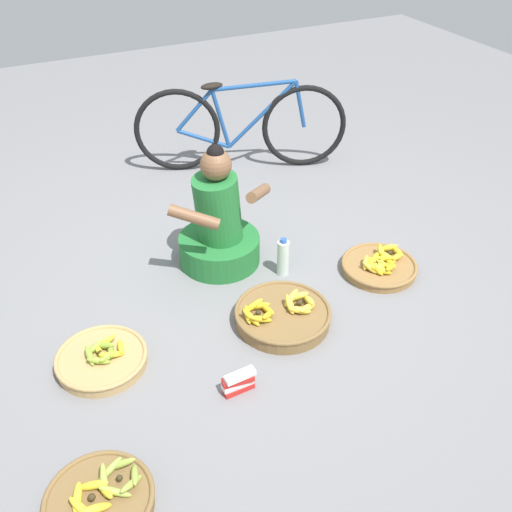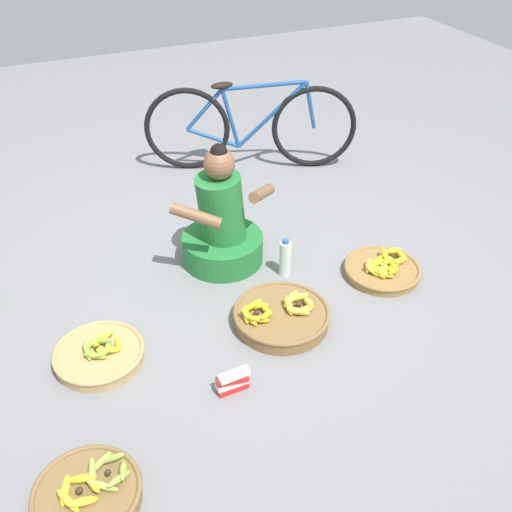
% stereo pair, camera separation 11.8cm
% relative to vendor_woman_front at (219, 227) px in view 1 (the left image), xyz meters
% --- Properties ---
extents(ground_plane, '(10.00, 10.00, 0.00)m').
position_rel_vendor_woman_front_xyz_m(ground_plane, '(0.02, -0.30, -0.26)').
color(ground_plane, slate).
extents(vendor_woman_front, '(0.74, 0.53, 0.82)m').
position_rel_vendor_woman_front_xyz_m(vendor_woman_front, '(0.00, 0.00, 0.00)').
color(vendor_woman_front, '#237233').
rests_on(vendor_woman_front, ground).
extents(bicycle_leaning, '(1.60, 0.66, 0.73)m').
position_rel_vendor_woman_front_xyz_m(bicycle_leaning, '(0.68, 1.15, 0.09)').
color(bicycle_leaning, black).
rests_on(bicycle_leaning, ground).
extents(banana_basket_near_vendor, '(0.48, 0.48, 0.13)m').
position_rel_vendor_woman_front_xyz_m(banana_basket_near_vendor, '(0.87, -0.55, -0.22)').
color(banana_basket_near_vendor, olive).
rests_on(banana_basket_near_vendor, ground).
extents(banana_basket_mid_right, '(0.48, 0.48, 0.13)m').
position_rel_vendor_woman_front_xyz_m(banana_basket_mid_right, '(-0.92, -0.59, -0.22)').
color(banana_basket_mid_right, tan).
rests_on(banana_basket_mid_right, ground).
extents(banana_basket_front_left, '(0.46, 0.46, 0.15)m').
position_rel_vendor_woman_front_xyz_m(banana_basket_front_left, '(-1.13, -1.39, -0.21)').
color(banana_basket_front_left, brown).
rests_on(banana_basket_front_left, ground).
extents(banana_basket_back_right, '(0.55, 0.55, 0.16)m').
position_rel_vendor_woman_front_xyz_m(banana_basket_back_right, '(0.08, -0.70, -0.21)').
color(banana_basket_back_right, brown).
rests_on(banana_basket_back_right, ground).
extents(water_bottle, '(0.07, 0.07, 0.26)m').
position_rel_vendor_woman_front_xyz_m(water_bottle, '(0.30, -0.30, -0.14)').
color(water_bottle, silver).
rests_on(water_bottle, ground).
extents(packet_carton_stack, '(0.17, 0.07, 0.12)m').
position_rel_vendor_woman_front_xyz_m(packet_carton_stack, '(-0.35, -1.06, -0.20)').
color(packet_carton_stack, red).
rests_on(packet_carton_stack, ground).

